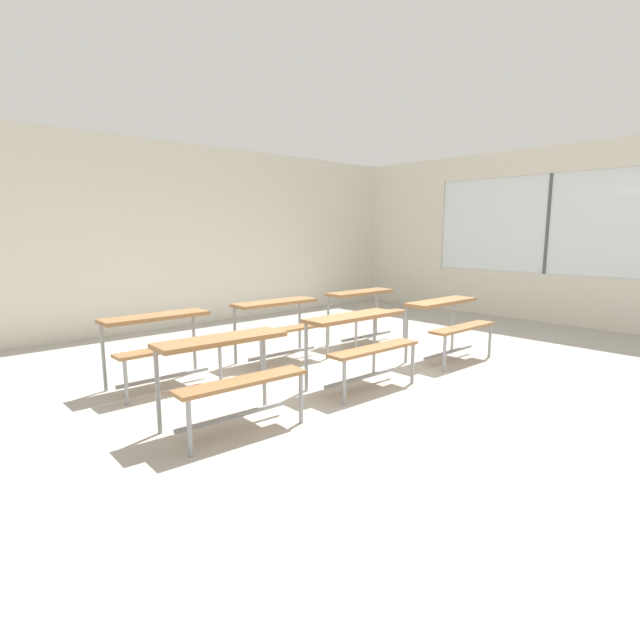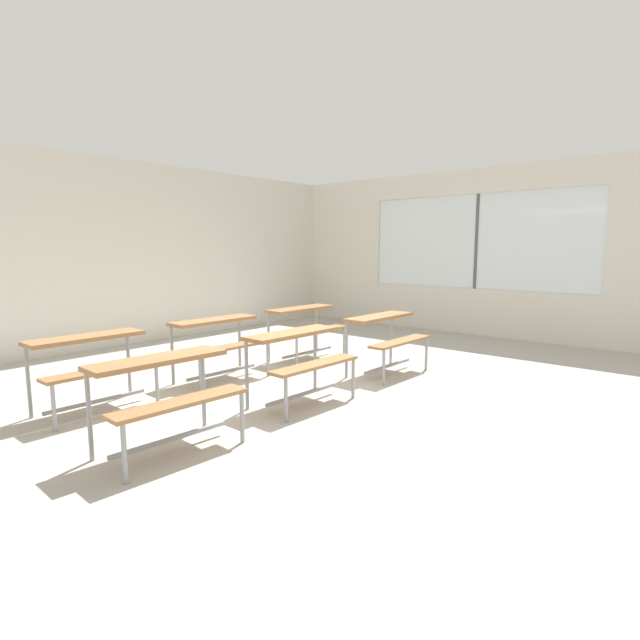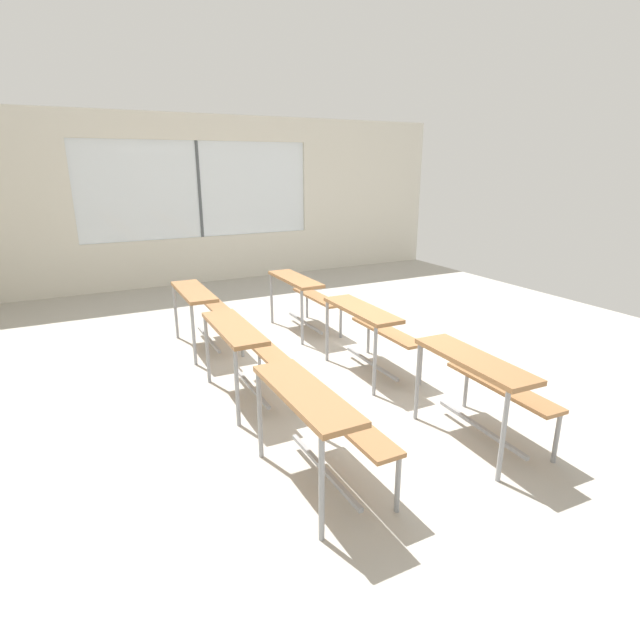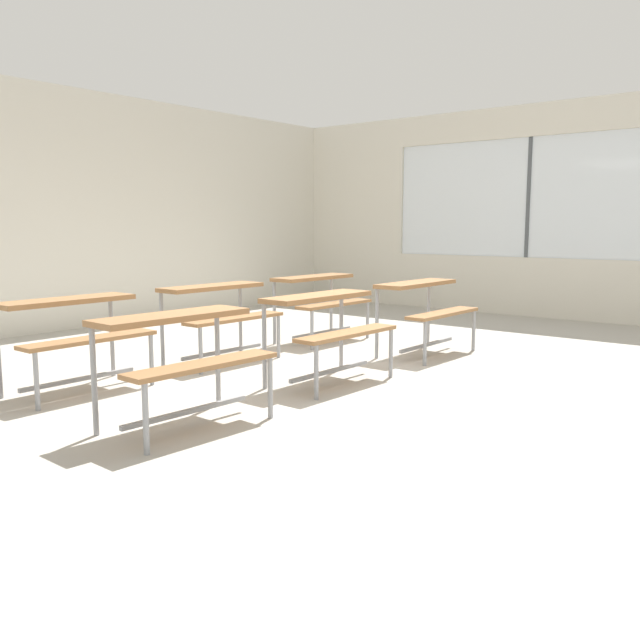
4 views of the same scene
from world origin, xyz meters
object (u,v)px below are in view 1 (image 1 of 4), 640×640
object	(u,v)px
desk_bench_r1c0	(161,333)
desk_bench_r1c1	(281,316)
desk_bench_r0c0	(229,361)
desk_bench_r0c1	(359,333)
desk_bench_r0c2	(448,315)
desk_bench_r1c2	(366,304)

from	to	relation	value
desk_bench_r1c0	desk_bench_r1c1	world-z (taller)	same
desk_bench_r0c0	desk_bench_r1c1	world-z (taller)	same
desk_bench_r0c0	desk_bench_r0c1	size ratio (longest dim) A/B	1.01
desk_bench_r0c2	desk_bench_r1c0	world-z (taller)	same
desk_bench_r1c1	desk_bench_r1c0	bearing A→B (deg)	-179.31
desk_bench_r1c1	desk_bench_r1c2	size ratio (longest dim) A/B	1.00
desk_bench_r1c0	desk_bench_r1c2	xyz separation A→B (m)	(3.07, -0.03, 0.00)
desk_bench_r0c2	desk_bench_r1c0	size ratio (longest dim) A/B	1.00
desk_bench_r0c2	desk_bench_r1c2	bearing A→B (deg)	92.06
desk_bench_r0c0	desk_bench_r0c2	xyz separation A→B (m)	(3.19, 0.04, 0.00)
desk_bench_r0c2	desk_bench_r1c1	xyz separation A→B (m)	(-1.57, 1.35, 0.00)
desk_bench_r0c0	desk_bench_r1c2	size ratio (longest dim) A/B	1.01
desk_bench_r0c0	desk_bench_r1c1	xyz separation A→B (m)	(1.61, 1.39, 0.00)
desk_bench_r1c0	desk_bench_r0c0	bearing A→B (deg)	-93.13
desk_bench_r0c0	desk_bench_r1c2	distance (m)	3.44
desk_bench_r0c1	desk_bench_r1c1	size ratio (longest dim) A/B	1.00
desk_bench_r1c0	desk_bench_r1c2	bearing A→B (deg)	-0.43
desk_bench_r0c1	desk_bench_r1c0	xyz separation A→B (m)	(-1.49, 1.37, 0.00)
desk_bench_r0c2	desk_bench_r0c1	bearing A→B (deg)	-179.39
desk_bench_r0c1	desk_bench_r1c1	bearing A→B (deg)	89.41
desk_bench_r0c2	desk_bench_r1c2	world-z (taller)	same
desk_bench_r0c2	desk_bench_r1c1	bearing A→B (deg)	139.66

